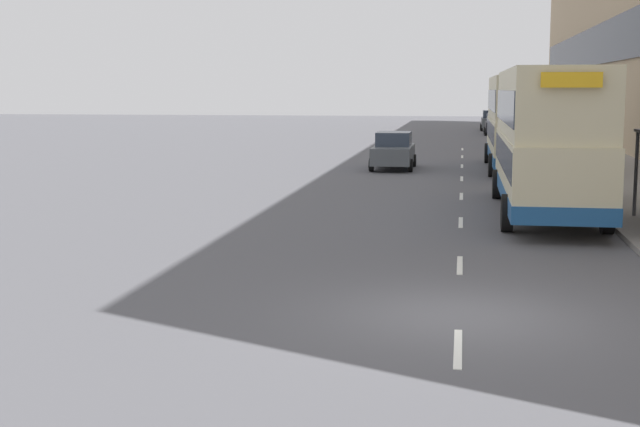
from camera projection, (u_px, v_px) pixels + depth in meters
name	position (u px, v px, depth m)	size (l,w,h in m)	color
ground_plane	(459.00, 316.00, 14.80)	(220.00, 220.00, 0.00)	#515156
pavement	(576.00, 153.00, 51.42)	(5.00, 93.00, 0.14)	gray
lane_mark_0	(458.00, 348.00, 12.92)	(0.12, 2.00, 0.01)	silver
lane_mark_1	(460.00, 265.00, 19.01)	(0.12, 2.00, 0.01)	silver
lane_mark_2	(461.00, 222.00, 25.10)	(0.12, 2.00, 0.01)	silver
lane_mark_3	(461.00, 196.00, 31.20)	(0.12, 2.00, 0.01)	silver
lane_mark_4	(462.00, 179.00, 37.29)	(0.12, 2.00, 0.01)	silver
lane_mark_5	(462.00, 166.00, 43.38)	(0.12, 2.00, 0.01)	silver
lane_mark_6	(462.00, 157.00, 49.47)	(0.12, 2.00, 0.01)	silver
lane_mark_7	(462.00, 149.00, 55.57)	(0.12, 2.00, 0.01)	silver
double_decker_bus_near	(547.00, 138.00, 26.39)	(2.85, 11.24, 4.30)	beige
double_decker_bus_ahead	(519.00, 121.00, 41.10)	(2.85, 11.26, 4.30)	beige
car_0	(492.00, 121.00, 80.16)	(2.08, 3.96, 1.83)	#4C5156
car_1	(394.00, 151.00, 41.83)	(1.98, 4.58, 1.73)	#4C5156
car_2	(497.00, 125.00, 72.60)	(1.97, 4.13, 1.72)	black
car_3	(505.00, 133.00, 59.12)	(2.01, 3.94, 1.70)	#4C5156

